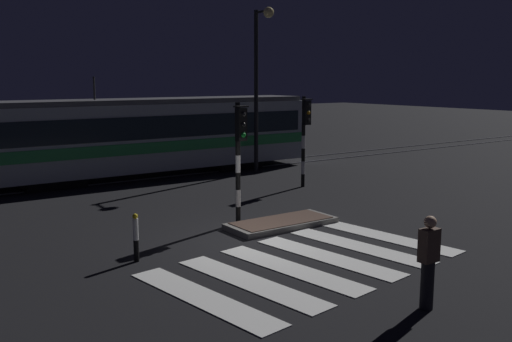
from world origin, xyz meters
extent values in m
plane|color=black|center=(0.00, 0.00, 0.00)|extent=(120.00, 120.00, 0.00)
cube|color=#59595E|center=(0.00, 9.91, 0.01)|extent=(80.00, 0.12, 0.03)
cube|color=#59595E|center=(0.00, 11.34, 0.01)|extent=(80.00, 0.12, 0.03)
cube|color=silver|center=(-2.98, -2.54, 0.01)|extent=(1.26, 4.03, 0.02)
cube|color=silver|center=(-1.79, -2.37, 0.01)|extent=(1.26, 4.03, 0.02)
cube|color=silver|center=(-0.60, -2.20, 0.01)|extent=(1.26, 4.03, 0.02)
cube|color=silver|center=(0.60, -2.03, 0.01)|extent=(1.26, 4.03, 0.02)
cube|color=silver|center=(1.79, -1.86, 0.01)|extent=(1.26, 4.03, 0.02)
cube|color=silver|center=(2.98, -1.69, 0.01)|extent=(1.26, 4.03, 0.02)
cube|color=slate|center=(1.44, 0.81, 0.08)|extent=(3.13, 1.29, 0.16)
cube|color=#4C382D|center=(1.44, 0.81, 0.17)|extent=(2.82, 1.16, 0.02)
cylinder|color=black|center=(5.67, 5.02, 0.24)|extent=(0.14, 0.14, 0.49)
cylinder|color=white|center=(5.67, 5.02, 0.73)|extent=(0.14, 0.14, 0.49)
cylinder|color=black|center=(5.67, 5.02, 1.22)|extent=(0.14, 0.14, 0.49)
cylinder|color=white|center=(5.67, 5.02, 1.71)|extent=(0.14, 0.14, 0.49)
cylinder|color=black|center=(5.67, 5.02, 2.20)|extent=(0.14, 0.14, 0.49)
cylinder|color=white|center=(5.67, 5.02, 2.69)|extent=(0.14, 0.14, 0.49)
cylinder|color=black|center=(5.67, 5.02, 3.18)|extent=(0.14, 0.14, 0.49)
cube|color=black|center=(5.67, 4.85, 2.82)|extent=(0.28, 0.20, 0.90)
sphere|color=black|center=(5.67, 4.74, 3.10)|extent=(0.14, 0.14, 0.14)
sphere|color=orange|center=(5.67, 4.74, 2.82)|extent=(0.14, 0.14, 0.14)
sphere|color=black|center=(5.67, 4.74, 2.54)|extent=(0.14, 0.14, 0.14)
cube|color=black|center=(5.67, 4.85, 3.31)|extent=(0.36, 0.24, 0.04)
cylinder|color=black|center=(0.62, 1.76, 0.25)|extent=(0.14, 0.14, 0.49)
cylinder|color=white|center=(0.62, 1.76, 0.74)|extent=(0.14, 0.14, 0.49)
cylinder|color=black|center=(0.62, 1.76, 1.23)|extent=(0.14, 0.14, 0.49)
cylinder|color=white|center=(0.62, 1.76, 1.72)|extent=(0.14, 0.14, 0.49)
cylinder|color=black|center=(0.62, 1.76, 2.21)|extent=(0.14, 0.14, 0.49)
cylinder|color=white|center=(0.62, 1.76, 2.70)|extent=(0.14, 0.14, 0.49)
cylinder|color=black|center=(0.62, 1.76, 3.19)|extent=(0.14, 0.14, 0.49)
cube|color=black|center=(0.62, 1.59, 2.83)|extent=(0.28, 0.20, 0.90)
sphere|color=black|center=(0.62, 1.48, 3.11)|extent=(0.14, 0.14, 0.14)
sphere|color=black|center=(0.62, 1.48, 2.83)|extent=(0.14, 0.14, 0.14)
sphere|color=green|center=(0.62, 1.48, 2.55)|extent=(0.14, 0.14, 0.14)
cube|color=black|center=(0.62, 1.59, 3.32)|extent=(0.36, 0.24, 0.04)
cylinder|color=black|center=(6.21, 8.91, 3.47)|extent=(0.18, 0.18, 6.93)
cylinder|color=black|center=(6.21, 8.46, 6.83)|extent=(0.10, 0.90, 0.10)
sphere|color=#F9E08C|center=(6.21, 8.01, 6.75)|extent=(0.44, 0.44, 0.44)
cube|color=#B2BCC1|center=(1.90, 10.63, 1.70)|extent=(14.79, 2.50, 2.70)
cube|color=green|center=(1.90, 9.36, 1.35)|extent=(14.49, 0.04, 0.44)
cube|color=green|center=(1.90, 11.90, 1.35)|extent=(14.49, 0.04, 0.44)
cube|color=black|center=(1.90, 9.36, 2.15)|extent=(14.05, 0.03, 0.90)
cube|color=#4C4C51|center=(1.90, 10.63, 3.15)|extent=(14.49, 2.30, 0.20)
cylinder|color=#262628|center=(-0.32, 10.63, 3.65)|extent=(0.08, 0.08, 1.00)
cube|color=black|center=(5.96, 10.63, 0.17)|extent=(2.20, 2.00, 0.35)
cube|color=black|center=(-2.17, 10.63, 0.17)|extent=(2.20, 2.00, 0.35)
sphere|color=#F9F2CC|center=(9.34, 10.63, 1.30)|extent=(0.24, 0.24, 0.24)
cylinder|color=black|center=(0.06, -5.26, 0.44)|extent=(0.24, 0.24, 0.88)
cube|color=#4C382D|center=(0.06, -5.26, 1.18)|extent=(0.36, 0.22, 0.60)
sphere|color=tan|center=(0.06, -5.26, 1.60)|extent=(0.22, 0.22, 0.22)
cylinder|color=black|center=(-3.13, 0.21, 0.25)|extent=(0.12, 0.12, 0.50)
cylinder|color=white|center=(-3.13, 0.21, 0.75)|extent=(0.12, 0.12, 0.50)
sphere|color=yellow|center=(-3.13, 0.21, 1.05)|extent=(0.12, 0.12, 0.12)
camera|label=1|loc=(-7.97, -11.47, 4.08)|focal=39.98mm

